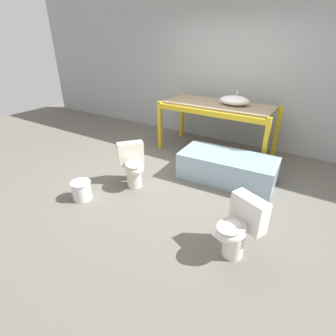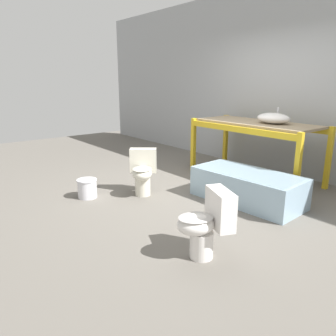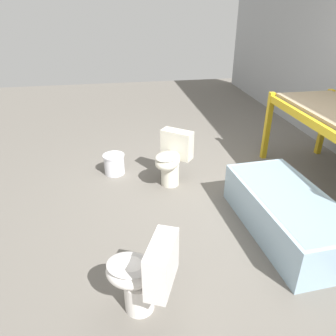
% 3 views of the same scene
% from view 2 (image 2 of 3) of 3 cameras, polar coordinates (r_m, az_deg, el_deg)
% --- Properties ---
extents(ground_plane, '(12.00, 12.00, 0.00)m').
position_cam_2_polar(ground_plane, '(4.85, 5.11, -4.39)').
color(ground_plane, '#666059').
extents(warehouse_wall_rear, '(10.80, 0.08, 3.20)m').
position_cam_2_polar(warehouse_wall_rear, '(6.11, 19.33, 14.18)').
color(warehouse_wall_rear, '#9EA0A3').
rests_on(warehouse_wall_rear, ground_plane).
extents(shelving_rack, '(2.10, 0.93, 0.95)m').
position_cam_2_polar(shelving_rack, '(5.53, 15.11, 6.49)').
color(shelving_rack, gold).
rests_on(shelving_rack, ground_plane).
extents(sink_basin, '(0.53, 0.39, 0.24)m').
position_cam_2_polar(sink_basin, '(5.37, 17.86, 8.25)').
color(sink_basin, white).
rests_on(sink_basin, shelving_rack).
extents(bathtub_main, '(1.51, 0.77, 0.42)m').
position_cam_2_polar(bathtub_main, '(4.56, 13.63, -2.86)').
color(bathtub_main, '#99B7CC').
rests_on(bathtub_main, ground_plane).
extents(toilet_near, '(0.50, 0.58, 0.65)m').
position_cam_2_polar(toilet_near, '(3.07, 6.68, -9.42)').
color(toilet_near, white).
rests_on(toilet_near, ground_plane).
extents(toilet_far, '(0.59, 0.57, 0.65)m').
position_cam_2_polar(toilet_far, '(4.71, -4.43, -0.55)').
color(toilet_far, silver).
rests_on(toilet_far, ground_plane).
extents(bucket_white, '(0.28, 0.28, 0.27)m').
position_cam_2_polar(bucket_white, '(4.76, -13.89, -3.39)').
color(bucket_white, silver).
rests_on(bucket_white, ground_plane).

